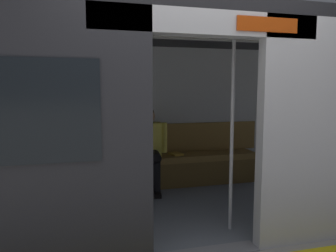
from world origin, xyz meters
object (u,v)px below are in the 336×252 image
at_px(handbag, 119,152).
at_px(grab_pole_far, 232,131).
at_px(grab_pole_door, 149,134).
at_px(bench_seat, 155,164).
at_px(book, 176,154).
at_px(train_car, 167,89).
at_px(person_seated, 148,143).

height_order(handbag, grab_pole_far, grab_pole_far).
bearing_deg(grab_pole_door, handbag, -87.11).
relative_size(bench_seat, book, 14.45).
xyz_separation_m(book, grab_pole_door, (0.76, 1.68, 0.56)).
distance_m(handbag, grab_pole_far, 1.97).
bearing_deg(train_car, book, -112.62).
xyz_separation_m(person_seated, book, (-0.44, -0.09, -0.21)).
height_order(bench_seat, person_seated, person_seated).
bearing_deg(person_seated, grab_pole_door, 78.71).
height_order(bench_seat, grab_pole_door, grab_pole_door).
bearing_deg(train_car, bench_seat, -94.11).
distance_m(book, grab_pole_far, 1.74).
relative_size(person_seated, grab_pole_door, 0.58).
xyz_separation_m(bench_seat, grab_pole_far, (-0.43, 1.61, 0.68)).
bearing_deg(book, grab_pole_door, 52.97).
bearing_deg(bench_seat, grab_pole_door, 75.40).
bearing_deg(book, handbag, -13.95).
height_order(person_seated, handbag, person_seated).
relative_size(bench_seat, grab_pole_far, 1.54).
distance_m(train_car, handbag, 1.39).
relative_size(train_car, handbag, 24.62).
relative_size(bench_seat, person_seated, 2.68).
xyz_separation_m(train_car, grab_pole_door, (0.36, 0.73, -0.41)).
xyz_separation_m(handbag, book, (-0.84, 0.02, -0.07)).
bearing_deg(handbag, grab_pole_door, 92.89).
distance_m(book, grab_pole_door, 1.92).
bearing_deg(grab_pole_door, bench_seat, -104.60).
distance_m(train_car, grab_pole_far, 0.95).
distance_m(handbag, book, 0.85).
relative_size(train_car, bench_seat, 2.01).
distance_m(person_seated, book, 0.49).
bearing_deg(person_seated, bench_seat, -154.93).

